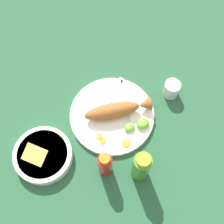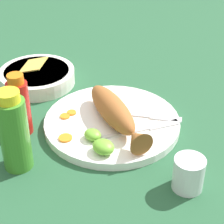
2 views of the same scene
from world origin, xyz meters
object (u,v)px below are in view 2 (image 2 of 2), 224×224
(fried_fish, at_px, (115,113))
(hot_sauce_bottle_green, at_px, (14,132))
(hot_sauce_bottle_red, at_px, (19,106))
(fork_far, at_px, (145,129))
(main_plate, at_px, (112,123))
(guacamole_bowl, at_px, (38,76))
(salt_cup, at_px, (188,175))
(fork_near, at_px, (146,116))

(fried_fish, relative_size, hot_sauce_bottle_green, 1.43)
(hot_sauce_bottle_red, bearing_deg, fork_far, -139.06)
(main_plate, bearing_deg, guacamole_bowl, -0.59)
(salt_cup, relative_size, guacamole_bowl, 0.33)
(fried_fish, bearing_deg, guacamole_bowl, 19.14)
(fork_far, xyz_separation_m, hot_sauce_bottle_red, (0.20, 0.17, 0.05))
(fork_far, bearing_deg, hot_sauce_bottle_red, 156.92)
(fork_far, xyz_separation_m, guacamole_bowl, (0.35, 0.02, 0.00))
(hot_sauce_bottle_red, bearing_deg, salt_cup, -162.63)
(main_plate, relative_size, fork_far, 1.75)
(fork_far, bearing_deg, main_plate, 132.67)
(hot_sauce_bottle_red, height_order, salt_cup, hot_sauce_bottle_red)
(fork_near, relative_size, hot_sauce_bottle_green, 0.97)
(main_plate, height_order, hot_sauce_bottle_red, hot_sauce_bottle_red)
(main_plate, bearing_deg, hot_sauce_bottle_red, 50.46)
(hot_sauce_bottle_green, distance_m, guacamole_bowl, 0.33)
(fried_fish, height_order, guacamole_bowl, fried_fish)
(fork_near, relative_size, fork_far, 0.94)
(fork_near, xyz_separation_m, guacamole_bowl, (0.32, 0.06, 0.00))
(fried_fish, distance_m, fork_far, 0.07)
(main_plate, distance_m, hot_sauce_bottle_red, 0.21)
(fried_fish, height_order, fork_far, fried_fish)
(fried_fish, xyz_separation_m, hot_sauce_bottle_green, (0.05, 0.22, 0.03))
(hot_sauce_bottle_red, xyz_separation_m, hot_sauce_bottle_green, (-0.09, 0.07, 0.01))
(guacamole_bowl, bearing_deg, fork_near, -169.70)
(fork_near, relative_size, hot_sauce_bottle_red, 1.15)
(main_plate, xyz_separation_m, fork_far, (-0.08, -0.02, 0.01))
(fork_near, bearing_deg, salt_cup, -61.53)
(main_plate, distance_m, fried_fish, 0.04)
(fork_near, height_order, guacamole_bowl, guacamole_bowl)
(salt_cup, bearing_deg, hot_sauce_bottle_red, 17.37)
(fried_fish, bearing_deg, fork_near, -93.05)
(fork_near, distance_m, fork_far, 0.05)
(fried_fish, relative_size, fork_far, 1.39)
(fried_fish, xyz_separation_m, fork_near, (-0.03, -0.07, -0.03))
(hot_sauce_bottle_green, xyz_separation_m, guacamole_bowl, (0.24, -0.23, -0.06))
(fork_far, height_order, hot_sauce_bottle_green, hot_sauce_bottle_green)
(fried_fish, relative_size, guacamole_bowl, 1.22)
(main_plate, bearing_deg, fork_far, -163.31)
(hot_sauce_bottle_red, relative_size, salt_cup, 2.17)
(hot_sauce_bottle_red, bearing_deg, hot_sauce_bottle_green, 141.34)
(fried_fish, bearing_deg, salt_cup, -167.78)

